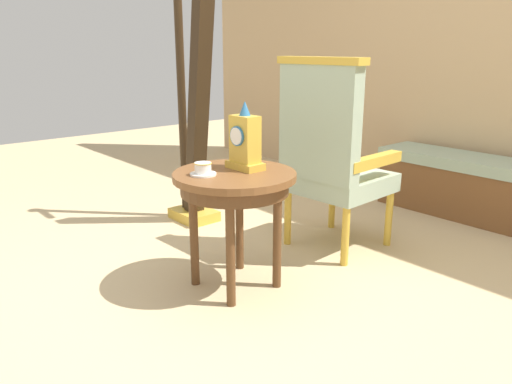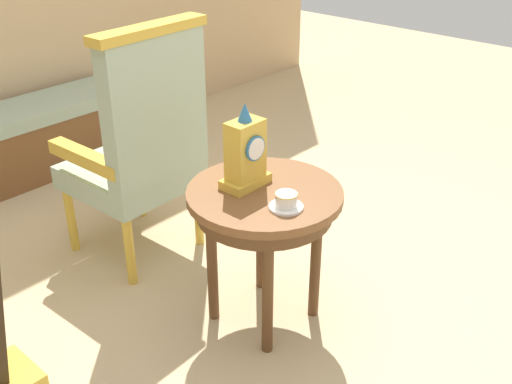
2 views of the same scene
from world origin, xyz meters
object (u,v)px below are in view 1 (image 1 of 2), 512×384
at_px(harp, 193,121).
at_px(teacup_left, 203,169).
at_px(window_bench, 460,185).
at_px(armchair, 330,154).
at_px(side_table, 235,188).
at_px(mantel_clock, 245,142).

bearing_deg(harp, teacup_left, -32.05).
distance_m(harp, window_bench, 1.98).
xyz_separation_m(teacup_left, armchair, (0.04, 0.88, -0.04)).
relative_size(side_table, mantel_clock, 1.80).
relative_size(mantel_clock, harp, 0.19).
bearing_deg(armchair, teacup_left, -92.48).
bearing_deg(teacup_left, window_bench, 83.84).
relative_size(teacup_left, armchair, 0.11).
relative_size(side_table, window_bench, 0.51).
relative_size(side_table, armchair, 0.53).
height_order(side_table, harp, harp).
xyz_separation_m(harp, window_bench, (1.14, 1.54, -0.49)).
bearing_deg(side_table, mantel_clock, 102.61).
distance_m(armchair, harp, 1.01).
xyz_separation_m(armchair, window_bench, (0.19, 1.24, -0.37)).
height_order(side_table, window_bench, side_table).
bearing_deg(window_bench, harp, -126.53).
height_order(mantel_clock, window_bench, mantel_clock).
distance_m(side_table, mantel_clock, 0.23).
xyz_separation_m(mantel_clock, armchair, (0.00, 0.65, -0.15)).
height_order(side_table, armchair, armchair).
height_order(armchair, window_bench, armchair).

